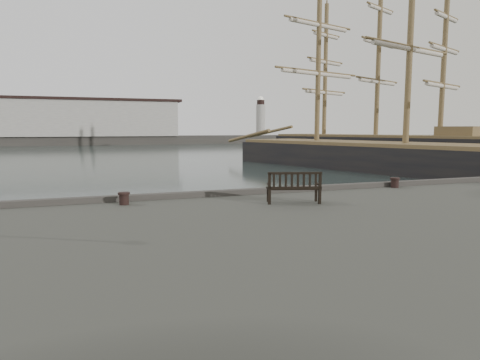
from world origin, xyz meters
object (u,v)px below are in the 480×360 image
object	(u,v)px
bench	(293,193)
tall_ship_far	(375,150)
bollard_left	(124,199)
bollard_right	(395,183)
tall_ship_main	(404,164)

from	to	relation	value
bench	tall_ship_far	world-z (taller)	tall_ship_far
bench	bollard_left	world-z (taller)	bench
bench	bollard_left	bearing A→B (deg)	-179.25
bollard_left	tall_ship_far	world-z (taller)	tall_ship_far
bollard_right	tall_ship_far	world-z (taller)	tall_ship_far
tall_ship_main	bollard_right	bearing A→B (deg)	-148.58
bench	bollard_left	size ratio (longest dim) A/B	4.64
tall_ship_main	tall_ship_far	xyz separation A→B (m)	(11.15, 18.74, 0.14)
bollard_left	tall_ship_main	bearing A→B (deg)	34.70
bollard_left	bollard_right	world-z (taller)	bollard_right
bench	tall_ship_far	distance (m)	48.93
bollard_right	bench	bearing A→B (deg)	-161.47
bollard_left	bollard_right	xyz separation A→B (m)	(9.88, 0.30, 0.01)
tall_ship_main	tall_ship_far	size ratio (longest dim) A/B	1.23
bench	bollard_right	distance (m)	5.39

